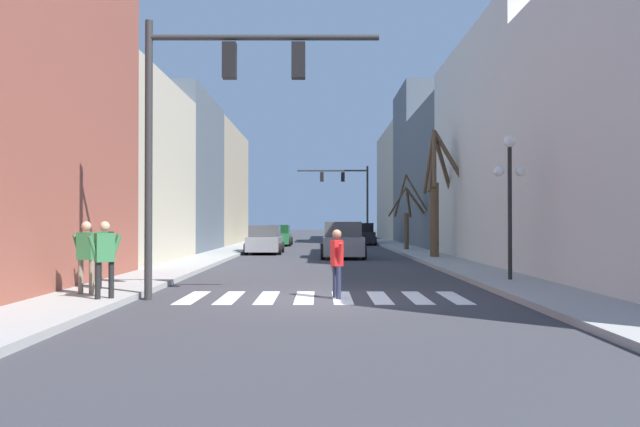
% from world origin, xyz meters
% --- Properties ---
extents(ground_plane, '(240.00, 240.00, 0.00)m').
position_xyz_m(ground_plane, '(0.00, 0.00, 0.00)').
color(ground_plane, '#38383D').
extents(sidewalk_left, '(2.06, 90.00, 0.15)m').
position_xyz_m(sidewalk_left, '(-5.38, 0.00, 0.07)').
color(sidewalk_left, '#9E9E99').
rests_on(sidewalk_left, ground_plane).
extents(sidewalk_right, '(2.06, 90.00, 0.15)m').
position_xyz_m(sidewalk_right, '(5.38, 0.00, 0.07)').
color(sidewalk_right, '#9E9E99').
rests_on(sidewalk_right, ground_plane).
extents(building_row_left, '(6.00, 46.09, 9.93)m').
position_xyz_m(building_row_left, '(-9.41, 16.68, 4.54)').
color(building_row_left, '#934C3D').
rests_on(building_row_left, ground_plane).
extents(building_row_right, '(6.00, 62.20, 12.63)m').
position_xyz_m(building_row_right, '(9.41, 26.62, 5.19)').
color(building_row_right, beige).
rests_on(building_row_right, ground_plane).
extents(crosswalk_stripes, '(6.75, 2.60, 0.01)m').
position_xyz_m(crosswalk_stripes, '(0.00, 0.19, 0.00)').
color(crosswalk_stripes, white).
rests_on(crosswalk_stripes, ground_plane).
extents(traffic_signal_near, '(5.49, 0.28, 6.56)m').
position_xyz_m(traffic_signal_near, '(-2.62, -0.23, 4.68)').
color(traffic_signal_near, '#2D2D2D').
rests_on(traffic_signal_near, ground_plane).
extents(traffic_signal_far, '(6.28, 0.28, 6.71)m').
position_xyz_m(traffic_signal_far, '(2.38, 40.06, 4.83)').
color(traffic_signal_far, '#2D2D2D').
rests_on(traffic_signal_far, ground_plane).
extents(street_lamp_right_corner, '(0.95, 0.36, 4.20)m').
position_xyz_m(street_lamp_right_corner, '(5.44, 3.29, 3.13)').
color(street_lamp_right_corner, black).
rests_on(street_lamp_right_corner, sidewalk_right).
extents(car_parked_left_mid, '(2.02, 4.66, 1.56)m').
position_xyz_m(car_parked_left_mid, '(-3.22, 32.20, 0.73)').
color(car_parked_left_mid, '#236B38').
rests_on(car_parked_left_mid, ground_plane).
extents(car_parked_left_far, '(2.04, 4.20, 1.61)m').
position_xyz_m(car_parked_left_far, '(-3.21, 20.49, 0.75)').
color(car_parked_left_far, gray).
rests_on(car_parked_left_far, ground_plane).
extents(car_driving_away_lane, '(2.19, 4.73, 1.81)m').
position_xyz_m(car_driving_away_lane, '(1.04, 16.47, 0.84)').
color(car_driving_away_lane, gray).
rests_on(car_driving_away_lane, ground_plane).
extents(car_parked_left_near, '(1.97, 4.57, 1.70)m').
position_xyz_m(car_parked_left_near, '(3.24, 34.21, 0.79)').
color(car_parked_left_near, black).
rests_on(car_parked_left_near, ground_plane).
extents(pedestrian_on_left_sidewalk, '(0.64, 0.49, 1.69)m').
position_xyz_m(pedestrian_on_left_sidewalk, '(-4.78, -1.23, 1.15)').
color(pedestrian_on_left_sidewalk, black).
rests_on(pedestrian_on_left_sidewalk, sidewalk_left).
extents(pedestrian_crossing_street, '(0.72, 0.31, 1.69)m').
position_xyz_m(pedestrian_crossing_street, '(-5.48, -0.41, 1.15)').
color(pedestrian_crossing_street, '#7A705B').
rests_on(pedestrian_crossing_street, sidewalk_left).
extents(pedestrian_waiting_at_curb, '(0.31, 0.70, 1.64)m').
position_xyz_m(pedestrian_waiting_at_curb, '(0.32, 0.01, 0.97)').
color(pedestrian_waiting_at_curb, '#282D47').
rests_on(pedestrian_waiting_at_curb, ground_plane).
extents(pedestrian_near_right_corner, '(0.73, 0.30, 1.69)m').
position_xyz_m(pedestrian_near_right_corner, '(-5.45, 0.79, 1.15)').
color(pedestrian_near_right_corner, black).
rests_on(pedestrian_near_right_corner, sidewalk_left).
extents(street_tree_left_mid, '(1.90, 3.40, 6.09)m').
position_xyz_m(street_tree_left_mid, '(5.50, 14.96, 3.22)').
color(street_tree_left_mid, brown).
rests_on(street_tree_left_mid, sidewalk_right).
extents(street_tree_left_near, '(2.53, 1.23, 4.55)m').
position_xyz_m(street_tree_left_near, '(5.25, 23.03, 2.25)').
color(street_tree_left_near, brown).
rests_on(street_tree_left_near, sidewalk_right).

